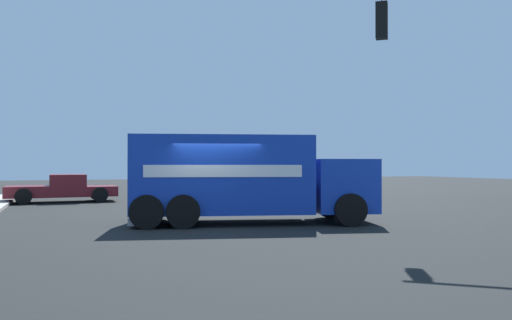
% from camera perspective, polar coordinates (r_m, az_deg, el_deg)
% --- Properties ---
extents(ground_plane, '(100.00, 100.00, 0.00)m').
position_cam_1_polar(ground_plane, '(15.46, -5.32, -7.50)').
color(ground_plane, black).
extents(delivery_truck, '(4.50, 7.99, 2.78)m').
position_cam_1_polar(delivery_truck, '(15.91, -1.30, -2.06)').
color(delivery_truck, '#1438AD').
rests_on(delivery_truck, ground).
extents(traffic_light_secondary, '(3.27, 3.92, 6.48)m').
position_cam_1_polar(traffic_light_secondary, '(13.72, 27.20, 10.25)').
color(traffic_light_secondary, '#38383D').
rests_on(traffic_light_secondary, sidewalk_corner_far).
extents(pickup_maroon, '(2.35, 5.24, 1.38)m').
position_cam_1_polar(pickup_maroon, '(26.58, -21.29, -2.97)').
color(pickup_maroon, maroon).
rests_on(pickup_maroon, ground).
extents(sedan_white, '(2.08, 4.32, 1.31)m').
position_cam_1_polar(sedan_white, '(27.68, -2.73, -3.11)').
color(sedan_white, white).
rests_on(sedan_white, ground).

